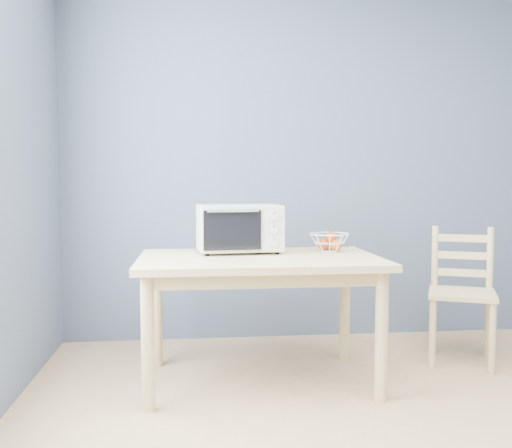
{
  "coord_description": "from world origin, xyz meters",
  "views": [
    {
      "loc": [
        -1.04,
        -2.04,
        1.17
      ],
      "look_at": [
        -0.65,
        1.4,
        0.93
      ],
      "focal_mm": 40.0,
      "sensor_mm": 36.0,
      "label": 1
    }
  ],
  "objects": [
    {
      "name": "dining_chair",
      "position": [
        0.73,
        1.51,
        0.44
      ],
      "size": [
        0.55,
        0.55,
        0.89
      ],
      "rotation": [
        0.0,
        0.0,
        -0.43
      ],
      "color": "#D8BE81",
      "rests_on": "ground"
    },
    {
      "name": "room",
      "position": [
        0.0,
        0.0,
        1.3
      ],
      "size": [
        4.01,
        4.51,
        2.61
      ],
      "color": "tan",
      "rests_on": "ground"
    },
    {
      "name": "dining_table",
      "position": [
        -0.65,
        1.25,
        0.65
      ],
      "size": [
        1.4,
        0.9,
        0.75
      ],
      "color": "#D8BE81",
      "rests_on": "ground"
    },
    {
      "name": "toaster_oven",
      "position": [
        -0.77,
        1.45,
        0.91
      ],
      "size": [
        0.53,
        0.41,
        0.3
      ],
      "rotation": [
        0.0,
        0.0,
        0.08
      ],
      "color": "silver",
      "rests_on": "dining_table"
    },
    {
      "name": "fruit_basket",
      "position": [
        -0.18,
        1.45,
        0.81
      ],
      "size": [
        0.29,
        0.29,
        0.13
      ],
      "rotation": [
        0.0,
        0.0,
        -0.2
      ],
      "color": "silver",
      "rests_on": "dining_table"
    }
  ]
}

